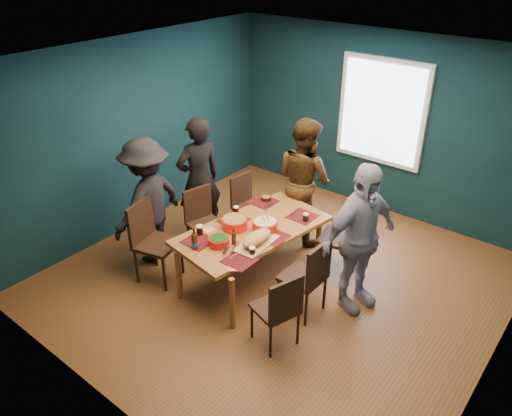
{
  "coord_description": "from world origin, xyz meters",
  "views": [
    {
      "loc": [
        2.94,
        -4.15,
        3.85
      ],
      "look_at": [
        -0.27,
        -0.12,
        0.98
      ],
      "focal_mm": 35.0,
      "sensor_mm": 36.0,
      "label": 1
    }
  ],
  "objects_px": {
    "chair_right_far": "(348,233)",
    "bowl_herbs": "(219,241)",
    "person_far_left": "(199,179)",
    "chair_left_far": "(246,200)",
    "dining_table": "(253,233)",
    "bowl_dumpling": "(265,225)",
    "chair_right_mid": "(310,273)",
    "chair_right_near": "(280,306)",
    "cutting_board": "(256,239)",
    "person_near_left": "(148,201)",
    "bowl_salad": "(234,223)",
    "chair_left_near": "(150,235)",
    "person_back": "(304,179)",
    "person_right": "(359,239)",
    "chair_left_mid": "(202,216)"
  },
  "relations": [
    {
      "from": "person_right",
      "to": "cutting_board",
      "type": "distance_m",
      "value": 1.14
    },
    {
      "from": "dining_table",
      "to": "bowl_dumpling",
      "type": "bearing_deg",
      "value": 33.69
    },
    {
      "from": "person_back",
      "to": "bowl_herbs",
      "type": "height_order",
      "value": "person_back"
    },
    {
      "from": "chair_right_near",
      "to": "person_far_left",
      "type": "bearing_deg",
      "value": 171.65
    },
    {
      "from": "cutting_board",
      "to": "chair_right_mid",
      "type": "bearing_deg",
      "value": 4.67
    },
    {
      "from": "chair_left_near",
      "to": "chair_right_far",
      "type": "xyz_separation_m",
      "value": [
        1.85,
        1.57,
        -0.01
      ]
    },
    {
      "from": "chair_left_mid",
      "to": "chair_right_near",
      "type": "bearing_deg",
      "value": -9.71
    },
    {
      "from": "dining_table",
      "to": "chair_right_far",
      "type": "relative_size",
      "value": 1.96
    },
    {
      "from": "dining_table",
      "to": "bowl_dumpling",
      "type": "xyz_separation_m",
      "value": [
        0.14,
        0.06,
        0.14
      ]
    },
    {
      "from": "chair_right_far",
      "to": "bowl_herbs",
      "type": "bearing_deg",
      "value": -136.86
    },
    {
      "from": "person_near_left",
      "to": "bowl_herbs",
      "type": "relative_size",
      "value": 7.14
    },
    {
      "from": "chair_left_near",
      "to": "person_back",
      "type": "height_order",
      "value": "person_back"
    },
    {
      "from": "person_far_left",
      "to": "bowl_herbs",
      "type": "relative_size",
      "value": 7.48
    },
    {
      "from": "person_near_left",
      "to": "bowl_herbs",
      "type": "xyz_separation_m",
      "value": [
        1.25,
        -0.04,
        -0.07
      ]
    },
    {
      "from": "chair_left_far",
      "to": "chair_right_far",
      "type": "distance_m",
      "value": 1.62
    },
    {
      "from": "chair_right_far",
      "to": "chair_right_mid",
      "type": "bearing_deg",
      "value": -97.69
    },
    {
      "from": "person_right",
      "to": "bowl_salad",
      "type": "xyz_separation_m",
      "value": [
        -1.42,
        -0.45,
        -0.11
      ]
    },
    {
      "from": "person_near_left",
      "to": "person_back",
      "type": "bearing_deg",
      "value": 139.88
    },
    {
      "from": "chair_right_near",
      "to": "chair_right_mid",
      "type": "bearing_deg",
      "value": 112.37
    },
    {
      "from": "chair_left_mid",
      "to": "bowl_herbs",
      "type": "bearing_deg",
      "value": -20.85
    },
    {
      "from": "chair_right_far",
      "to": "bowl_herbs",
      "type": "height_order",
      "value": "chair_right_far"
    },
    {
      "from": "bowl_herbs",
      "to": "chair_right_mid",
      "type": "bearing_deg",
      "value": 20.51
    },
    {
      "from": "dining_table",
      "to": "chair_left_far",
      "type": "height_order",
      "value": "chair_left_far"
    },
    {
      "from": "chair_left_near",
      "to": "chair_left_mid",
      "type": "bearing_deg",
      "value": 69.14
    },
    {
      "from": "chair_right_far",
      "to": "chair_left_mid",
      "type": "bearing_deg",
      "value": -168.55
    },
    {
      "from": "chair_left_far",
      "to": "chair_right_far",
      "type": "bearing_deg",
      "value": 6.44
    },
    {
      "from": "chair_right_mid",
      "to": "person_near_left",
      "type": "relative_size",
      "value": 0.58
    },
    {
      "from": "chair_right_near",
      "to": "bowl_herbs",
      "type": "distance_m",
      "value": 1.1
    },
    {
      "from": "chair_right_mid",
      "to": "bowl_salad",
      "type": "relative_size",
      "value": 3.08
    },
    {
      "from": "chair_right_far",
      "to": "person_right",
      "type": "bearing_deg",
      "value": -62.99
    },
    {
      "from": "cutting_board",
      "to": "bowl_herbs",
      "type": "bearing_deg",
      "value": -143.26
    },
    {
      "from": "chair_left_far",
      "to": "bowl_herbs",
      "type": "relative_size",
      "value": 3.73
    },
    {
      "from": "dining_table",
      "to": "chair_right_far",
      "type": "bearing_deg",
      "value": 51.79
    },
    {
      "from": "chair_right_far",
      "to": "chair_left_far",
      "type": "bearing_deg",
      "value": 168.56
    },
    {
      "from": "chair_left_near",
      "to": "bowl_dumpling",
      "type": "height_order",
      "value": "chair_left_near"
    },
    {
      "from": "chair_left_far",
      "to": "person_back",
      "type": "bearing_deg",
      "value": 39.76
    },
    {
      "from": "person_back",
      "to": "cutting_board",
      "type": "xyz_separation_m",
      "value": [
        0.35,
        -1.48,
        -0.09
      ]
    },
    {
      "from": "person_far_left",
      "to": "bowl_salad",
      "type": "height_order",
      "value": "person_far_left"
    },
    {
      "from": "chair_right_far",
      "to": "bowl_herbs",
      "type": "relative_size",
      "value": 4.33
    },
    {
      "from": "person_near_left",
      "to": "bowl_salad",
      "type": "bearing_deg",
      "value": 102.96
    },
    {
      "from": "chair_left_near",
      "to": "bowl_herbs",
      "type": "bearing_deg",
      "value": 0.48
    },
    {
      "from": "bowl_salad",
      "to": "chair_left_far",
      "type": "bearing_deg",
      "value": 122.33
    },
    {
      "from": "person_far_left",
      "to": "bowl_herbs",
      "type": "distance_m",
      "value": 1.42
    },
    {
      "from": "chair_left_near",
      "to": "chair_right_near",
      "type": "relative_size",
      "value": 1.15
    },
    {
      "from": "chair_left_far",
      "to": "person_back",
      "type": "relative_size",
      "value": 0.5
    },
    {
      "from": "person_back",
      "to": "person_right",
      "type": "distance_m",
      "value": 1.61
    },
    {
      "from": "dining_table",
      "to": "person_right",
      "type": "bearing_deg",
      "value": 23.75
    },
    {
      "from": "chair_right_mid",
      "to": "person_far_left",
      "type": "xyz_separation_m",
      "value": [
        -2.13,
        0.48,
        0.32
      ]
    },
    {
      "from": "chair_right_near",
      "to": "cutting_board",
      "type": "bearing_deg",
      "value": 162.5
    },
    {
      "from": "dining_table",
      "to": "chair_left_far",
      "type": "bearing_deg",
      "value": 142.91
    }
  ]
}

